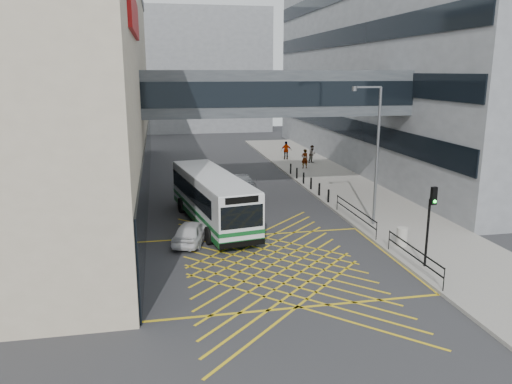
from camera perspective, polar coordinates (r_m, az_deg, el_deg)
ground at (r=23.88m, az=1.87°, el=-8.31°), size 120.00×120.00×0.00m
building_right at (r=54.04m, az=22.02°, el=13.81°), size 24.09×44.00×20.00m
building_far at (r=81.64m, az=-9.25°, el=13.50°), size 28.00×16.00×18.00m
skybridge at (r=34.56m, az=2.37°, el=11.26°), size 20.00×4.10×3.00m
pavement at (r=40.16m, az=9.62°, el=0.71°), size 6.00×54.00×0.16m
box_junction at (r=23.88m, az=1.87°, el=-8.30°), size 12.00×9.00×0.01m
bus at (r=29.84m, az=-5.06°, el=-0.60°), size 4.26×11.00×3.01m
car_white at (r=26.81m, az=-7.37°, el=-4.52°), size 2.80×4.22×1.25m
car_dark at (r=41.42m, az=-6.49°, el=2.14°), size 2.10×4.80×1.47m
car_silver at (r=38.31m, az=-1.76°, el=1.20°), size 2.10×4.47×1.36m
traffic_light at (r=23.73m, az=19.32°, el=-2.52°), size 0.29×0.45×3.80m
street_lamp at (r=29.22m, az=13.41°, el=4.95°), size 1.81×0.29×7.97m
litter_bin at (r=26.81m, az=16.34°, el=-4.92°), size 0.56×0.56×0.97m
kerb_railings at (r=27.11m, az=13.82°, el=-4.03°), size 0.05×12.54×1.00m
bollards at (r=39.17m, az=5.88°, el=1.30°), size 0.14×10.14×0.90m
pedestrian_a at (r=46.45m, az=5.58°, el=3.80°), size 0.78×0.61×1.78m
pedestrian_b at (r=49.38m, az=6.45°, el=4.33°), size 0.97×0.85×1.72m
pedestrian_c at (r=51.06m, az=3.47°, el=4.76°), size 1.14×0.65×1.84m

